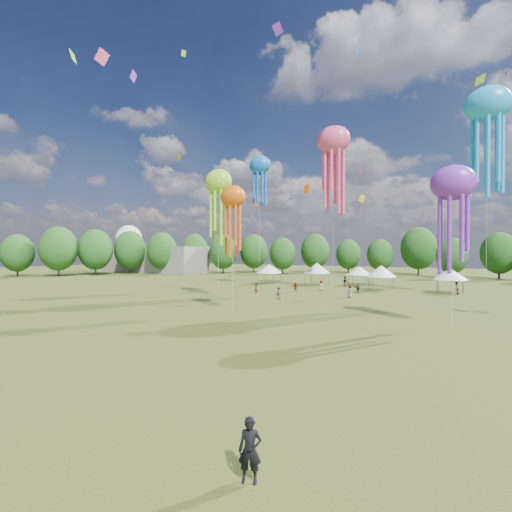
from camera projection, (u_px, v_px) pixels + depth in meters
The scene contains 10 objects.
ground at pixel (87, 401), 14.82m from camera, with size 300.00×300.00×0.00m, color #384416.
observer_main at pixel (250, 450), 9.58m from camera, with size 0.65×0.42×1.77m, color black.
spectator_near at pixel (278, 293), 46.92m from camera, with size 0.79×0.61×1.62m, color gray.
spectators_far at pixel (358, 287), 55.56m from camera, with size 27.12×20.56×1.90m.
festival_tents at pixel (347, 270), 63.12m from camera, with size 36.85×11.44×4.32m.
show_kites at pixel (363, 158), 50.76m from camera, with size 39.41×29.91×28.98m.
small_kites at pixel (353, 87), 50.42m from camera, with size 75.64×52.39×45.12m.
treeline at pixel (355, 251), 71.13m from camera, with size 201.57×95.24×13.43m.
hangar at pixel (148, 259), 112.83m from camera, with size 40.00×12.00×8.00m, color gray.
radome at pixel (129, 242), 125.84m from camera, with size 9.00×9.00×16.00m.
Camera 1 is at (13.48, -9.35, 6.29)m, focal length 24.65 mm.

